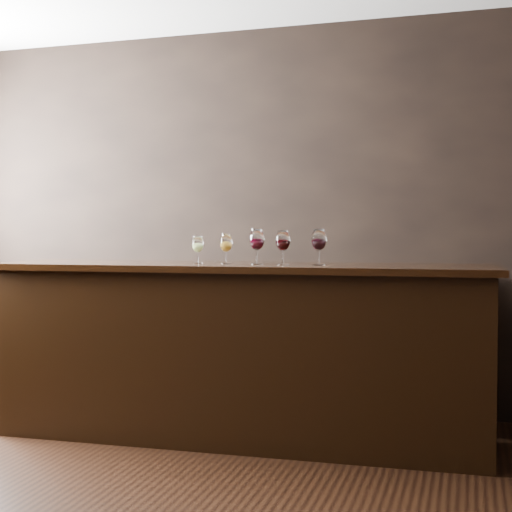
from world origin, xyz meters
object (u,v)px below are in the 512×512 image
(glass_amber, at_px, (226,244))
(glass_red_b, at_px, (283,241))
(glass_red_a, at_px, (257,240))
(glass_red_c, at_px, (319,241))
(bar_counter, at_px, (239,355))
(glass_white, at_px, (198,245))
(back_bar_shelf, at_px, (284,344))

(glass_amber, height_order, glass_red_b, glass_red_b)
(glass_red_a, height_order, glass_red_b, glass_red_a)
(glass_red_c, bearing_deg, bar_counter, 179.72)
(glass_red_c, bearing_deg, glass_white, 179.91)
(glass_red_a, bearing_deg, back_bar_shelf, 90.83)
(glass_white, relative_size, glass_red_b, 0.83)
(glass_amber, height_order, glass_red_a, glass_red_a)
(glass_red_a, bearing_deg, bar_counter, 169.50)
(bar_counter, height_order, glass_amber, glass_amber)
(bar_counter, xyz_separation_m, glass_white, (-0.27, -0.00, 0.69))
(back_bar_shelf, xyz_separation_m, glass_amber, (-0.20, -0.66, 0.73))
(bar_counter, xyz_separation_m, glass_red_b, (0.29, -0.04, 0.71))
(glass_white, relative_size, glass_red_c, 0.80)
(glass_amber, bearing_deg, bar_counter, -6.98)
(back_bar_shelf, xyz_separation_m, glass_red_c, (0.39, -0.67, 0.75))
(glass_amber, relative_size, glass_red_b, 0.89)
(glass_red_a, relative_size, glass_red_b, 1.04)
(glass_white, xyz_separation_m, glass_red_c, (0.78, -0.00, 0.03))
(glass_amber, bearing_deg, glass_red_b, -6.91)
(glass_amber, relative_size, glass_red_c, 0.86)
(glass_white, bearing_deg, back_bar_shelf, 59.92)
(glass_white, bearing_deg, glass_red_a, -3.19)
(glass_white, distance_m, glass_red_c, 0.78)
(back_bar_shelf, bearing_deg, glass_red_a, -89.17)
(back_bar_shelf, relative_size, glass_red_b, 13.20)
(bar_counter, bearing_deg, glass_red_b, -9.10)
(bar_counter, xyz_separation_m, back_bar_shelf, (0.12, 0.67, -0.03))
(bar_counter, height_order, glass_red_c, glass_red_c)
(glass_white, distance_m, glass_red_b, 0.57)
(bar_counter, distance_m, glass_white, 0.74)
(back_bar_shelf, height_order, glass_red_a, glass_red_a)
(glass_amber, distance_m, glass_red_a, 0.22)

